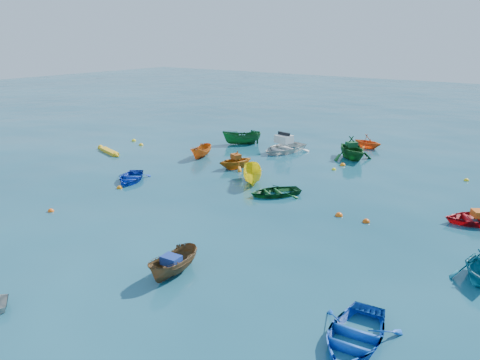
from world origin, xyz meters
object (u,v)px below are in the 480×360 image
Objects in this scene: motorboat_white at (283,152)px; kayak_yellow at (109,153)px; dinghy_blue_sw at (131,181)px; dinghy_blue_se at (353,342)px.

kayak_yellow is at bearing -131.66° from motorboat_white.
dinghy_blue_se reaches higher than dinghy_blue_sw.
dinghy_blue_se is (17.83, -7.17, 0.00)m from dinghy_blue_sw.
kayak_yellow is at bearing 149.60° from dinghy_blue_se.
dinghy_blue_sw is 0.87× the size of dinghy_blue_se.
motorboat_white is at bearing -35.47° from kayak_yellow.
dinghy_blue_se reaches higher than kayak_yellow.
motorboat_white is (-13.87, 19.39, 0.00)m from dinghy_blue_se.
motorboat_white reaches higher than dinghy_blue_sw.
dinghy_blue_se is at bearing -43.47° from motorboat_white.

